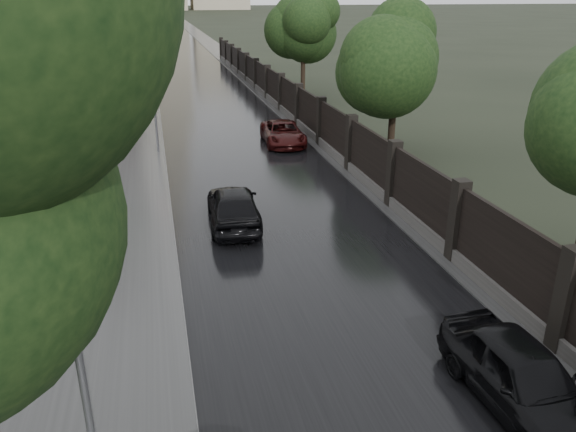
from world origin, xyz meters
The scene contains 11 objects.
road centered at (0.00, 190.00, 0.01)m, with size 8.00×420.00×0.02m, color black.
sidewalk_left centered at (-6.00, 190.00, 0.08)m, with size 4.00×420.00×0.16m, color #2D2D2D.
verge_right centered at (5.50, 190.00, 0.04)m, with size 3.00×420.00×0.08m, color #2D2D2D.
fence_right centered at (4.60, 32.01, 1.01)m, with size 0.45×75.72×2.70m.
tree_left_far centered at (-8.00, 30.00, 5.24)m, with size 4.25×4.25×7.39m.
tree_right_b centered at (7.50, 22.00, 4.95)m, with size 4.08×4.08×7.01m.
tree_right_c centered at (7.50, 40.00, 4.95)m, with size 4.08×4.08×7.01m.
traffic_light centered at (-4.30, 24.99, 2.40)m, with size 0.16×0.32×4.00m.
hatchback_left centered at (-1.80, 14.53, 0.76)m, with size 1.80×4.48×1.53m, color black.
car_right_near centered at (2.51, 3.52, 0.73)m, with size 1.72×4.27×1.46m, color black.
car_right_far centered at (2.59, 25.68, 0.64)m, with size 2.12×4.60×1.28m, color black.
Camera 1 is at (-4.26, -4.49, 7.97)m, focal length 35.00 mm.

